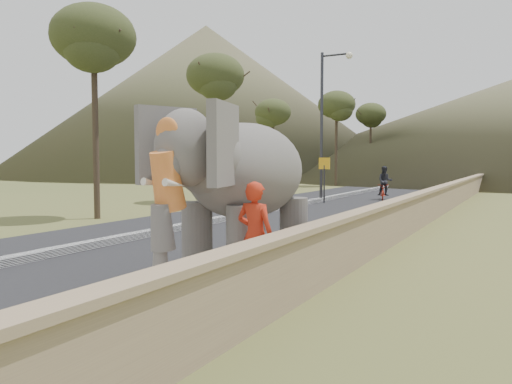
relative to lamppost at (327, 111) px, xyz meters
The scene contains 11 objects.
ground 19.33m from the lamppost, 75.48° to the right, with size 160.00×160.00×0.00m, color olive.
road 9.46m from the lamppost, 92.19° to the right, with size 7.00×120.00×0.03m, color black.
median 9.41m from the lamppost, 92.19° to the right, with size 0.35×120.00×0.22m, color black.
walkway 10.52m from the lamppost, 59.95° to the right, with size 3.00×120.00×0.15m, color #9E9687.
parapet 11.16m from the lamppost, 51.97° to the right, with size 0.30×120.00×1.10m, color tan.
lamppost is the anchor object (origin of this frame).
signboard 3.34m from the lamppost, 76.86° to the right, with size 0.60×0.08×2.40m.
hill_left 50.08m from the lamppost, 132.08° to the left, with size 60.00×60.00×22.00m, color brown.
elephant_and_man 17.61m from the lamppost, 74.22° to the right, with size 2.50×4.41×3.09m.
motorcyclist 5.49m from the lamppost, 48.47° to the left, with size 1.10×1.83×1.93m.
trees 10.36m from the lamppost, 62.84° to the left, with size 47.56×42.43×8.51m.
Camera 1 is at (5.02, -7.23, 2.38)m, focal length 35.00 mm.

